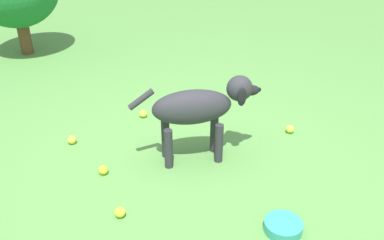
{
  "coord_description": "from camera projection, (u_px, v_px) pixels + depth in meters",
  "views": [
    {
      "loc": [
        -1.97,
        -1.2,
        1.72
      ],
      "look_at": [
        0.18,
        0.11,
        0.32
      ],
      "focal_mm": 39.22,
      "sensor_mm": 36.0,
      "label": 1
    }
  ],
  "objects": [
    {
      "name": "tennis_ball_4",
      "position": [
        120.0,
        212.0,
        2.49
      ],
      "size": [
        0.07,
        0.07,
        0.07
      ],
      "primitive_type": "sphere",
      "color": "#CED332",
      "rests_on": "ground"
    },
    {
      "name": "tennis_ball_1",
      "position": [
        290.0,
        129.0,
        3.34
      ],
      "size": [
        0.07,
        0.07,
        0.07
      ],
      "primitive_type": "sphere",
      "color": "#C1DC3C",
      "rests_on": "ground"
    },
    {
      "name": "tennis_ball_0",
      "position": [
        72.0,
        140.0,
        3.2
      ],
      "size": [
        0.07,
        0.07,
        0.07
      ],
      "primitive_type": "sphere",
      "color": "#D5D53C",
      "rests_on": "ground"
    },
    {
      "name": "water_bowl",
      "position": [
        283.0,
        226.0,
        2.39
      ],
      "size": [
        0.22,
        0.22,
        0.06
      ],
      "primitive_type": "cylinder",
      "color": "teal",
      "rests_on": "ground"
    },
    {
      "name": "dog",
      "position": [
        200.0,
        108.0,
        2.85
      ],
      "size": [
        0.66,
        0.7,
        0.62
      ],
      "rotation": [
        0.0,
        0.0,
        5.46
      ],
      "color": "#2D2D33",
      "rests_on": "ground"
    },
    {
      "name": "ground",
      "position": [
        192.0,
        176.0,
        2.86
      ],
      "size": [
        14.0,
        14.0,
        0.0
      ],
      "primitive_type": "plane",
      "color": "#548C42"
    },
    {
      "name": "tennis_ball_2",
      "position": [
        143.0,
        114.0,
        3.56
      ],
      "size": [
        0.07,
        0.07,
        0.07
      ],
      "primitive_type": "sphere",
      "color": "yellow",
      "rests_on": "ground"
    },
    {
      "name": "tennis_ball_3",
      "position": [
        103.0,
        170.0,
        2.86
      ],
      "size": [
        0.07,
        0.07,
        0.07
      ],
      "primitive_type": "sphere",
      "color": "#C8D82B",
      "rests_on": "ground"
    }
  ]
}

